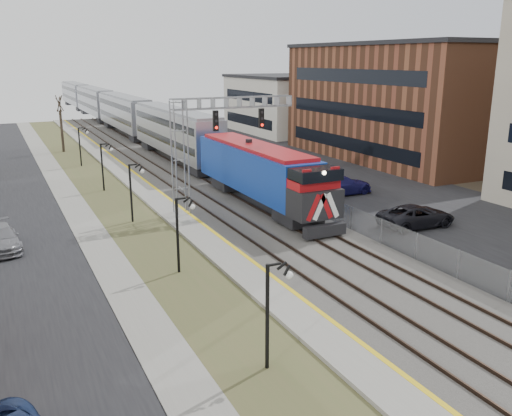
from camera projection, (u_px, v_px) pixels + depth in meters
street_west at (8, 210)px, 39.56m from camera, size 7.00×120.00×0.04m
sidewalk at (72, 203)px, 41.46m from camera, size 2.00×120.00×0.08m
grass_median at (111, 199)px, 42.72m from camera, size 4.00×120.00×0.06m
platform at (149, 194)px, 43.97m from camera, size 2.00×120.00×0.24m
ballast_bed at (206, 188)px, 46.08m from camera, size 8.00×120.00×0.20m
parking_lot at (325, 176)px, 51.16m from camera, size 16.00×120.00×0.04m
platform_edge at (159, 191)px, 44.30m from camera, size 0.24×120.00×0.01m
track_near at (184, 188)px, 45.19m from camera, size 1.58×120.00×0.15m
track_far at (223, 184)px, 46.67m from camera, size 1.58×120.00×0.15m
train at (120, 113)px, 80.48m from camera, size 3.00×108.65×5.33m
signal_gantry at (203, 135)px, 37.37m from camera, size 9.00×1.07×8.15m
lampposts at (176, 235)px, 27.71m from camera, size 0.14×62.14×4.00m
fence at (251, 175)px, 47.67m from camera, size 0.04×120.00×1.60m
buildings_east at (472, 106)px, 52.08m from camera, size 16.00×76.00×15.00m
car_lot_c at (416, 216)px, 35.44m from camera, size 5.31×2.55×1.46m
car_lot_d at (340, 185)px, 43.85m from camera, size 5.60×2.52×1.59m
car_lot_e at (289, 169)px, 50.58m from camera, size 4.76×2.24×1.57m
car_street_b at (1, 239)px, 31.22m from camera, size 2.33×4.80×1.35m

